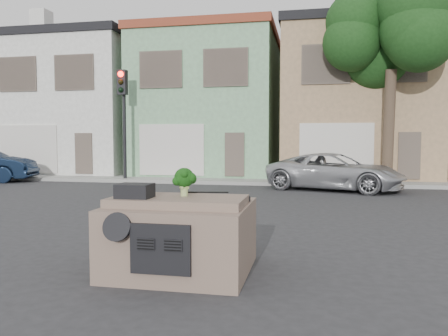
% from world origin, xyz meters
% --- Properties ---
extents(ground_plane, '(120.00, 120.00, 0.00)m').
position_xyz_m(ground_plane, '(0.00, 0.00, 0.00)').
color(ground_plane, '#303033').
rests_on(ground_plane, ground).
extents(sidewalk, '(40.00, 3.00, 0.15)m').
position_xyz_m(sidewalk, '(0.00, 10.50, 0.07)').
color(sidewalk, gray).
rests_on(sidewalk, ground).
extents(townhouse_white, '(7.20, 8.20, 7.55)m').
position_xyz_m(townhouse_white, '(-11.00, 14.50, 3.77)').
color(townhouse_white, silver).
rests_on(townhouse_white, ground).
extents(townhouse_mint, '(7.20, 8.20, 7.55)m').
position_xyz_m(townhouse_mint, '(-3.50, 14.50, 3.77)').
color(townhouse_mint, '#7DB182').
rests_on(townhouse_mint, ground).
extents(townhouse_tan, '(7.20, 8.20, 7.55)m').
position_xyz_m(townhouse_tan, '(4.00, 14.50, 3.77)').
color(townhouse_tan, tan).
rests_on(townhouse_tan, ground).
extents(silver_pickup, '(5.58, 3.81, 1.42)m').
position_xyz_m(silver_pickup, '(2.80, 8.00, 0.00)').
color(silver_pickup, '#B4B6BB').
rests_on(silver_pickup, ground).
extents(traffic_signal, '(0.40, 0.40, 5.10)m').
position_xyz_m(traffic_signal, '(-6.50, 9.50, 2.55)').
color(traffic_signal, black).
rests_on(traffic_signal, ground).
extents(tree_near, '(4.40, 4.00, 8.50)m').
position_xyz_m(tree_near, '(5.00, 9.80, 4.25)').
color(tree_near, '#193F16').
rests_on(tree_near, ground).
extents(car_dashboard, '(2.00, 1.80, 1.12)m').
position_xyz_m(car_dashboard, '(0.00, -3.00, 0.56)').
color(car_dashboard, '#796254').
rests_on(car_dashboard, ground).
extents(instrument_hump, '(0.48, 0.38, 0.20)m').
position_xyz_m(instrument_hump, '(-0.58, -3.35, 1.22)').
color(instrument_hump, black).
rests_on(instrument_hump, car_dashboard).
extents(wiper_arm, '(0.69, 0.15, 0.02)m').
position_xyz_m(wiper_arm, '(0.28, -2.62, 1.13)').
color(wiper_arm, black).
rests_on(wiper_arm, car_dashboard).
extents(broccoli, '(0.47, 0.47, 0.42)m').
position_xyz_m(broccoli, '(0.05, -3.03, 1.33)').
color(broccoli, '#10370C').
rests_on(broccoli, car_dashboard).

